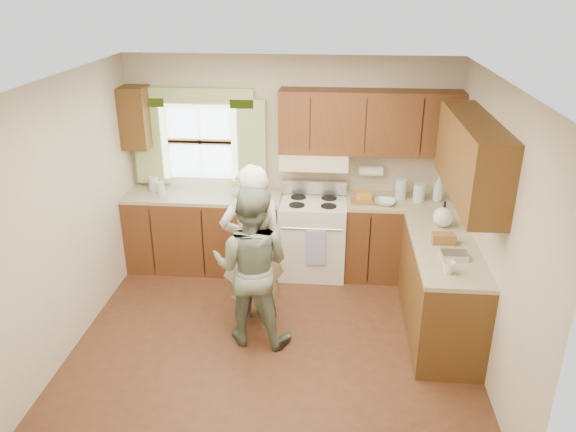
# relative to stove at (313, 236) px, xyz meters

# --- Properties ---
(room) EXTENTS (3.80, 3.80, 3.80)m
(room) POSITION_rel_stove_xyz_m (-0.30, -1.44, 0.78)
(room) COLOR #4C2517
(room) RESTS_ON ground
(kitchen_fixtures) EXTENTS (3.80, 2.25, 2.15)m
(kitchen_fixtures) POSITION_rel_stove_xyz_m (0.31, -0.36, 0.37)
(kitchen_fixtures) COLOR #43210E
(kitchen_fixtures) RESTS_ON ground
(stove) EXTENTS (0.76, 0.67, 1.07)m
(stove) POSITION_rel_stove_xyz_m (0.00, 0.00, 0.00)
(stove) COLOR silver
(stove) RESTS_ON ground
(woman_left) EXTENTS (0.70, 0.54, 1.69)m
(woman_left) POSITION_rel_stove_xyz_m (-0.54, -1.13, 0.38)
(woman_left) COLOR white
(woman_left) RESTS_ON ground
(woman_right) EXTENTS (0.84, 0.69, 1.58)m
(woman_right) POSITION_rel_stove_xyz_m (-0.51, -1.41, 0.32)
(woman_right) COLOR #213B27
(woman_right) RESTS_ON ground
(child) EXTENTS (0.53, 0.35, 0.84)m
(child) POSITION_rel_stove_xyz_m (-0.55, -1.01, -0.05)
(child) COLOR gray
(child) RESTS_ON ground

